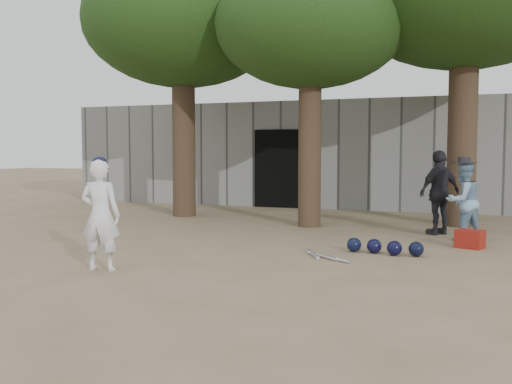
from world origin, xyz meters
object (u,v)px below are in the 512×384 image
at_px(red_bag, 470,239).
at_px(boy_player, 100,215).
at_px(spectator_dark, 440,192).
at_px(spectator_blue, 463,201).

bearing_deg(red_bag, boy_player, -141.91).
height_order(boy_player, spectator_dark, spectator_dark).
relative_size(boy_player, spectator_blue, 1.05).
bearing_deg(spectator_dark, red_bag, 64.03).
distance_m(boy_player, spectator_dark, 6.50).
relative_size(spectator_dark, red_bag, 3.85).
xyz_separation_m(spectator_dark, red_bag, (0.56, -1.43, -0.66)).
height_order(boy_player, spectator_blue, boy_player).
bearing_deg(red_bag, spectator_dark, 111.44).
bearing_deg(spectator_dark, boy_player, 3.76).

